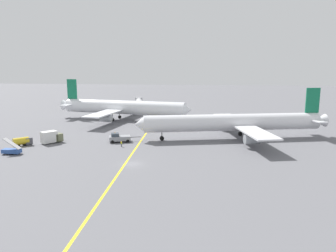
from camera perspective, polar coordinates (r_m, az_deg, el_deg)
name	(u,v)px	position (r m, az deg, el deg)	size (l,w,h in m)	color
ground_plane	(132,164)	(74.33, -6.30, -6.64)	(600.00, 600.00, 0.00)	slate
taxiway_stripe	(133,152)	(84.13, -6.14, -4.57)	(0.50, 120.00, 0.01)	yellow
airliner_at_gate_left	(123,107)	(132.37, -7.93, 3.24)	(55.84, 45.95, 16.22)	white
airliner_being_pushed	(234,123)	(100.07, 11.58, 0.58)	(58.51, 42.51, 15.18)	silver
pushback_tug	(119,138)	(95.43, -8.58, -2.04)	(9.27, 4.83, 2.92)	gray
gse_fuel_bowser_stubby	(23,141)	(98.41, -24.10, -2.42)	(4.75, 4.84, 2.40)	gold
gse_catering_truck_tall	(51,137)	(98.68, -19.77, -1.83)	(5.51, 6.07, 3.50)	#666B4C
gse_stair_truck_yellow	(12,150)	(90.55, -25.73, -3.83)	(4.68, 2.13, 4.06)	#2D5199
ground_crew_marshaller_foreground	(121,144)	(89.75, -8.17, -3.09)	(0.47, 0.36, 1.65)	#4C4C51
jet_bridge	(139,103)	(160.27, -5.04, 4.12)	(8.41, 22.04, 5.70)	#B7B7BC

